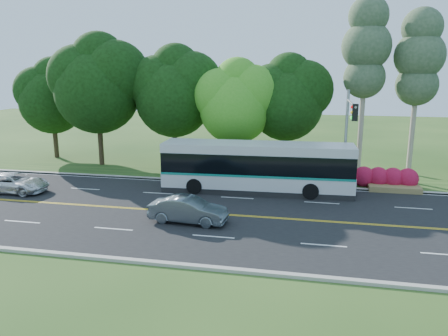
% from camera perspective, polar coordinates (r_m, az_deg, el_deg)
% --- Properties ---
extents(ground, '(120.00, 120.00, 0.00)m').
position_cam_1_polar(ground, '(25.67, 1.46, -6.22)').
color(ground, '#254717').
rests_on(ground, ground).
extents(road, '(60.00, 14.00, 0.02)m').
position_cam_1_polar(road, '(25.66, 1.46, -6.20)').
color(road, black).
rests_on(road, ground).
extents(curb_north, '(60.00, 0.30, 0.15)m').
position_cam_1_polar(curb_north, '(32.41, 3.70, -2.04)').
color(curb_north, '#A9A599').
rests_on(curb_north, ground).
extents(curb_south, '(60.00, 0.30, 0.15)m').
position_cam_1_polar(curb_south, '(19.16, -2.42, -12.86)').
color(curb_south, '#A9A599').
rests_on(curb_south, ground).
extents(grass_verge, '(60.00, 4.00, 0.10)m').
position_cam_1_polar(grass_verge, '(34.19, 4.13, -1.30)').
color(grass_verge, '#254717').
rests_on(grass_verge, ground).
extents(lane_markings, '(57.60, 13.82, 0.00)m').
position_cam_1_polar(lane_markings, '(25.68, 1.26, -6.17)').
color(lane_markings, gold).
rests_on(lane_markings, road).
extents(tree_row, '(44.70, 9.10, 13.84)m').
position_cam_1_polar(tree_row, '(37.26, -3.05, 10.27)').
color(tree_row, black).
rests_on(tree_row, ground).
extents(bougainvillea_hedge, '(9.50, 2.25, 1.50)m').
position_cam_1_polar(bougainvillea_hedge, '(33.07, 16.39, -1.10)').
color(bougainvillea_hedge, '#A30D28').
rests_on(bougainvillea_hedge, ground).
extents(traffic_signal, '(0.42, 6.10, 7.00)m').
position_cam_1_polar(traffic_signal, '(29.61, 15.94, 5.15)').
color(traffic_signal, gray).
rests_on(traffic_signal, ground).
extents(transit_bus, '(13.09, 3.31, 3.40)m').
position_cam_1_polar(transit_bus, '(30.18, 4.31, 0.02)').
color(transit_bus, silver).
rests_on(transit_bus, road).
extents(sedan, '(4.46, 1.83, 1.44)m').
position_cam_1_polar(sedan, '(24.39, -4.67, -5.47)').
color(sedan, slate).
rests_on(sedan, road).
extents(suv, '(4.76, 2.22, 1.32)m').
position_cam_1_polar(suv, '(33.49, -25.70, -1.76)').
color(suv, silver).
rests_on(suv, road).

